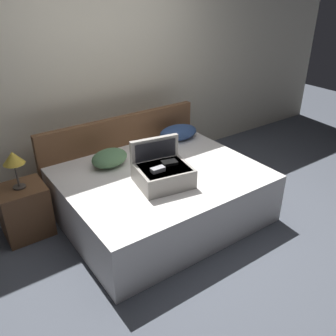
# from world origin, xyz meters

# --- Properties ---
(ground_plane) EXTENTS (12.00, 12.00, 0.00)m
(ground_plane) POSITION_xyz_m (0.00, 0.00, 0.00)
(ground_plane) COLOR #4C515B
(back_wall) EXTENTS (8.00, 0.10, 2.60)m
(back_wall) POSITION_xyz_m (0.00, 1.65, 1.30)
(back_wall) COLOR beige
(back_wall) RESTS_ON ground
(bed) EXTENTS (1.95, 1.58, 0.53)m
(bed) POSITION_xyz_m (0.00, 0.40, 0.27)
(bed) COLOR silver
(bed) RESTS_ON ground
(headboard) EXTENTS (1.99, 0.08, 0.88)m
(headboard) POSITION_xyz_m (0.00, 1.23, 0.44)
(headboard) COLOR brown
(headboard) RESTS_ON ground
(hard_case_large) EXTENTS (0.56, 0.52, 0.40)m
(hard_case_large) POSITION_xyz_m (-0.11, 0.21, 0.66)
(hard_case_large) COLOR gray
(hard_case_large) RESTS_ON bed
(pillow_near_headboard) EXTENTS (0.51, 0.34, 0.18)m
(pillow_near_headboard) POSITION_xyz_m (0.65, 0.98, 0.63)
(pillow_near_headboard) COLOR navy
(pillow_near_headboard) RESTS_ON bed
(pillow_center_head) EXTENTS (0.43, 0.33, 0.18)m
(pillow_center_head) POSITION_xyz_m (-0.36, 0.83, 0.63)
(pillow_center_head) COLOR #4C724C
(pillow_center_head) RESTS_ON bed
(nightstand) EXTENTS (0.44, 0.40, 0.53)m
(nightstand) POSITION_xyz_m (-1.26, 0.94, 0.26)
(nightstand) COLOR brown
(nightstand) RESTS_ON ground
(table_lamp) EXTENTS (0.20, 0.20, 0.37)m
(table_lamp) POSITION_xyz_m (-1.26, 0.94, 0.82)
(table_lamp) COLOR #3F3833
(table_lamp) RESTS_ON nightstand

